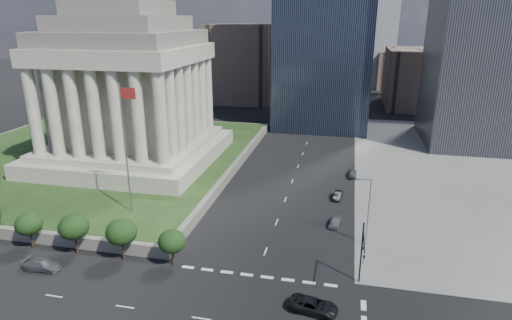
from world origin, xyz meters
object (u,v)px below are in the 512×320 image
(parked_sedan_far, at_px, (353,173))
(war_memorial, at_px, (126,66))
(street_lamp_north, at_px, (368,208))
(pickup_truck, at_px, (313,306))
(parked_sedan_near, at_px, (335,222))
(parked_sedan_mid, at_px, (338,196))
(traffic_signal_ne, at_px, (362,251))
(flagpole, at_px, (126,142))
(suv_grey, at_px, (42,265))

(parked_sedan_far, bearing_deg, war_memorial, -174.23)
(street_lamp_north, height_order, pickup_truck, street_lamp_north)
(parked_sedan_near, bearing_deg, street_lamp_north, -40.71)
(street_lamp_north, height_order, parked_sedan_mid, street_lamp_north)
(war_memorial, height_order, traffic_signal_ne, war_memorial)
(street_lamp_north, bearing_deg, pickup_truck, -109.52)
(flagpole, bearing_deg, suv_grey, -109.42)
(street_lamp_north, bearing_deg, parked_sedan_mid, 105.84)
(war_memorial, bearing_deg, parked_sedan_mid, -10.21)
(flagpole, distance_m, street_lamp_north, 35.95)
(street_lamp_north, distance_m, parked_sedan_far, 27.63)
(flagpole, relative_size, parked_sedan_mid, 5.21)
(pickup_truck, bearing_deg, street_lamp_north, -10.12)
(flagpole, distance_m, parked_sedan_mid, 37.02)
(war_memorial, distance_m, flagpole, 28.16)
(flagpole, relative_size, street_lamp_north, 2.00)
(parked_sedan_mid, bearing_deg, suv_grey, -132.57)
(pickup_truck, bearing_deg, parked_sedan_near, 5.51)
(pickup_truck, xyz_separation_m, suv_grey, (-34.50, 0.78, -0.05))
(flagpole, distance_m, traffic_signal_ne, 36.69)
(traffic_signal_ne, relative_size, suv_grey, 1.65)
(parked_sedan_near, distance_m, parked_sedan_far, 22.42)
(parked_sedan_far, bearing_deg, street_lamp_north, -85.54)
(pickup_truck, relative_size, parked_sedan_far, 1.34)
(street_lamp_north, height_order, parked_sedan_far, street_lamp_north)
(parked_sedan_near, distance_m, parked_sedan_mid, 10.42)
(suv_grey, bearing_deg, parked_sedan_mid, -52.24)
(parked_sedan_mid, bearing_deg, war_memorial, 176.68)
(suv_grey, bearing_deg, war_memorial, 7.64)
(war_memorial, distance_m, parked_sedan_mid, 48.38)
(pickup_truck, xyz_separation_m, parked_sedan_near, (1.43, 21.09, -0.09))
(traffic_signal_ne, xyz_separation_m, parked_sedan_far, (-1.00, 38.42, -4.56))
(flagpole, height_order, traffic_signal_ne, flagpole)
(war_memorial, xyz_separation_m, street_lamp_north, (47.33, -23.00, -15.74))
(war_memorial, height_order, flagpole, war_memorial)
(parked_sedan_near, relative_size, parked_sedan_mid, 1.02)
(suv_grey, relative_size, parked_sedan_far, 1.20)
(war_memorial, relative_size, flagpole, 1.95)
(war_memorial, bearing_deg, street_lamp_north, -25.92)
(street_lamp_north, relative_size, parked_sedan_near, 2.57)
(suv_grey, bearing_deg, street_lamp_north, -71.75)
(war_memorial, relative_size, parked_sedan_far, 9.69)
(flagpole, xyz_separation_m, pickup_truck, (29.39, -15.25, -12.36))
(suv_grey, distance_m, parked_sedan_far, 57.36)
(war_memorial, relative_size, street_lamp_north, 3.90)
(war_memorial, height_order, parked_sedan_near, war_memorial)
(war_memorial, relative_size, suv_grey, 8.06)
(pickup_truck, xyz_separation_m, parked_sedan_mid, (1.43, 31.51, -0.12))
(flagpole, distance_m, parked_sedan_far, 45.34)
(war_memorial, height_order, pickup_truck, war_memorial)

